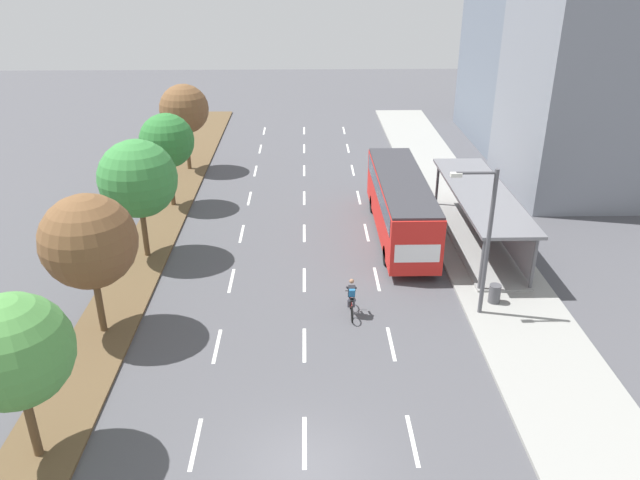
% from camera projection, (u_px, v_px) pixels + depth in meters
% --- Properties ---
extents(ground_plane, '(140.00, 140.00, 0.00)m').
position_uv_depth(ground_plane, '(305.00, 468.00, 18.98)').
color(ground_plane, '#4C4C51').
extents(median_strip, '(2.60, 52.00, 0.12)m').
position_uv_depth(median_strip, '(165.00, 216.00, 36.89)').
color(median_strip, brown).
rests_on(median_strip, ground).
extents(sidewalk_right, '(4.50, 52.00, 0.15)m').
position_uv_depth(sidewalk_right, '(458.00, 213.00, 37.26)').
color(sidewalk_right, gray).
rests_on(sidewalk_right, ground).
extents(lane_divider_left, '(0.14, 45.83, 0.01)m').
position_uv_depth(lane_divider_left, '(242.00, 234.00, 34.68)').
color(lane_divider_left, white).
rests_on(lane_divider_left, ground).
extents(lane_divider_center, '(0.14, 45.83, 0.01)m').
position_uv_depth(lane_divider_center, '(304.00, 233.00, 34.75)').
color(lane_divider_center, white).
rests_on(lane_divider_center, ground).
extents(lane_divider_right, '(0.14, 45.83, 0.01)m').
position_uv_depth(lane_divider_right, '(367.00, 232.00, 34.83)').
color(lane_divider_right, white).
rests_on(lane_divider_right, ground).
extents(bus_shelter, '(2.90, 11.33, 2.86)m').
position_uv_depth(bus_shelter, '(485.00, 212.00, 32.68)').
color(bus_shelter, gray).
rests_on(bus_shelter, sidewalk_right).
extents(bus, '(2.54, 11.29, 3.37)m').
position_uv_depth(bus, '(401.00, 201.00, 33.61)').
color(bus, red).
rests_on(bus, ground).
extents(cyclist, '(0.46, 1.82, 1.71)m').
position_uv_depth(cyclist, '(351.00, 299.00, 26.64)').
color(cyclist, black).
rests_on(cyclist, ground).
extents(median_tree_nearest, '(3.43, 3.43, 5.57)m').
position_uv_depth(median_tree_nearest, '(14.00, 352.00, 17.75)').
color(median_tree_nearest, brown).
rests_on(median_tree_nearest, median_strip).
extents(median_tree_second, '(3.75, 3.75, 5.93)m').
position_uv_depth(median_tree_second, '(89.00, 242.00, 23.99)').
color(median_tree_second, brown).
rests_on(median_tree_second, median_strip).
extents(median_tree_third, '(3.86, 3.86, 6.07)m').
position_uv_depth(median_tree_third, '(138.00, 179.00, 30.28)').
color(median_tree_third, brown).
rests_on(median_tree_third, median_strip).
extents(median_tree_fourth, '(3.23, 3.23, 5.66)m').
position_uv_depth(median_tree_fourth, '(167.00, 141.00, 36.65)').
color(median_tree_fourth, brown).
rests_on(median_tree_fourth, median_strip).
extents(median_tree_fifth, '(3.39, 3.39, 6.00)m').
position_uv_depth(median_tree_fifth, '(184.00, 109.00, 42.86)').
color(median_tree_fifth, brown).
rests_on(median_tree_fifth, median_strip).
extents(streetlight, '(1.91, 0.24, 6.50)m').
position_uv_depth(streetlight, '(485.00, 234.00, 25.31)').
color(streetlight, '#4C4C51').
rests_on(streetlight, sidewalk_right).
extents(trash_bin, '(0.52, 0.52, 0.85)m').
position_uv_depth(trash_bin, '(495.00, 294.00, 27.49)').
color(trash_bin, '#4C4C51').
rests_on(trash_bin, sidewalk_right).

